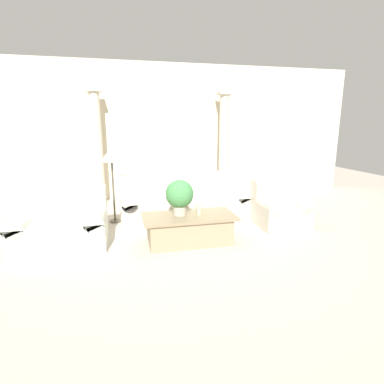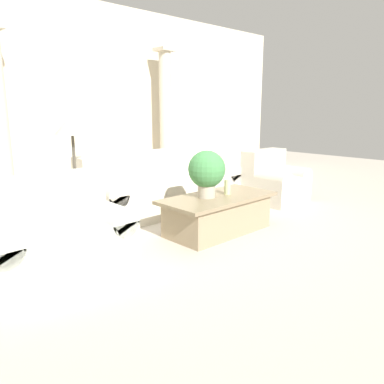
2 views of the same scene
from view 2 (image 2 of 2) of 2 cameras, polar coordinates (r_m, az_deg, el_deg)
name	(u,v)px [view 2 (image 2 of 2)]	position (r m, az deg, el deg)	size (l,w,h in m)	color
ground_plane	(196,225)	(4.74, 0.58, -5.05)	(16.00, 16.00, 0.00)	#BCB2A3
wall_back	(82,99)	(6.81, -16.40, 13.51)	(10.00, 0.06, 3.20)	beige
sofa_long	(163,187)	(5.45, -4.46, 0.84)	(2.39, 0.90, 0.83)	beige
loveseat	(48,233)	(3.64, -21.05, -5.89)	(1.29, 0.90, 0.83)	silver
coffee_table	(218,214)	(4.44, 3.95, -3.31)	(1.41, 0.69, 0.44)	#998466
potted_plant	(207,171)	(4.26, 2.26, 3.25)	(0.43, 0.43, 0.54)	#B2A893
pillar_candle	(227,187)	(4.46, 5.41, 0.76)	(0.07, 0.07, 0.18)	beige
floor_lamp	(72,130)	(4.63, -17.80, 8.99)	(0.41, 0.41, 1.37)	#4C473D
column_left	(0,120)	(5.88, -27.26, 9.79)	(0.31, 0.31, 2.52)	beige
column_right	(165,116)	(7.29, -4.06, 11.43)	(0.31, 0.31, 2.52)	beige
armchair	(274,180)	(6.02, 12.35, 1.75)	(0.84, 0.77, 0.80)	beige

